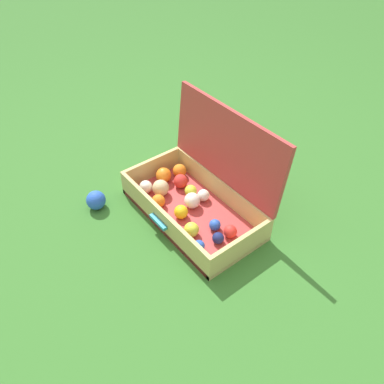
{
  "coord_description": "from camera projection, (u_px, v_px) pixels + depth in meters",
  "views": [
    {
      "loc": [
        0.98,
        -0.71,
        1.3
      ],
      "look_at": [
        -0.03,
        0.07,
        0.15
      ],
      "focal_mm": 36.1,
      "sensor_mm": 36.0,
      "label": 1
    }
  ],
  "objects": [
    {
      "name": "ground_plane",
      "position": [
        183.0,
        225.0,
        1.76
      ],
      "size": [
        16.0,
        16.0,
        0.0
      ],
      "primitive_type": "plane",
      "color": "#336B28"
    },
    {
      "name": "open_suitcase",
      "position": [
        197.0,
        192.0,
        1.77
      ],
      "size": [
        0.67,
        0.42,
        0.48
      ],
      "color": "#B23838",
      "rests_on": "ground"
    },
    {
      "name": "stray_ball_on_grass",
      "position": [
        96.0,
        200.0,
        1.82
      ],
      "size": [
        0.09,
        0.09,
        0.09
      ],
      "primitive_type": "sphere",
      "color": "blue",
      "rests_on": "ground"
    }
  ]
}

